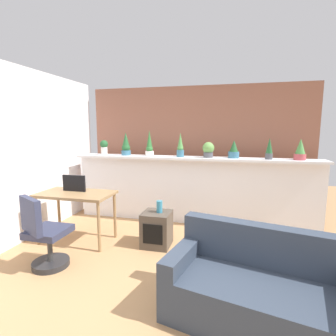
# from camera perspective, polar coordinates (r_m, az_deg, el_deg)

# --- Properties ---
(ground_plane) EXTENTS (12.00, 12.00, 0.00)m
(ground_plane) POSITION_cam_1_polar(r_m,az_deg,el_deg) (3.12, -1.12, -24.20)
(ground_plane) COLOR tan
(divider_wall) EXTENTS (4.29, 0.16, 1.16)m
(divider_wall) POSITION_cam_1_polar(r_m,az_deg,el_deg) (4.72, 5.24, -5.07)
(divider_wall) COLOR white
(divider_wall) RESTS_ON ground
(plant_shelf) EXTENTS (4.29, 0.40, 0.04)m
(plant_shelf) POSITION_cam_1_polar(r_m,az_deg,el_deg) (4.57, 5.27, 2.13)
(plant_shelf) COLOR white
(plant_shelf) RESTS_ON divider_wall
(brick_wall_behind) EXTENTS (4.29, 0.10, 2.50)m
(brick_wall_behind) POSITION_cam_1_polar(r_m,az_deg,el_deg) (5.20, 6.37, 3.67)
(brick_wall_behind) COLOR #935B47
(brick_wall_behind) RESTS_ON ground
(side_wall_left) EXTENTS (0.12, 4.40, 2.60)m
(side_wall_left) POSITION_cam_1_polar(r_m,az_deg,el_deg) (4.28, -32.30, 2.01)
(side_wall_left) COLOR white
(side_wall_left) RESTS_ON ground
(potted_plant_0) EXTENTS (0.15, 0.15, 0.28)m
(potted_plant_0) POSITION_cam_1_polar(r_m,az_deg,el_deg) (5.07, -13.78, 4.52)
(potted_plant_0) COLOR silver
(potted_plant_0) RESTS_ON plant_shelf
(potted_plant_1) EXTENTS (0.17, 0.17, 0.42)m
(potted_plant_1) POSITION_cam_1_polar(r_m,az_deg,el_deg) (4.94, -9.17, 4.85)
(potted_plant_1) COLOR #386B84
(potted_plant_1) RESTS_ON plant_shelf
(potted_plant_2) EXTENTS (0.15, 0.15, 0.46)m
(potted_plant_2) POSITION_cam_1_polar(r_m,az_deg,el_deg) (4.75, -4.07, 4.89)
(potted_plant_2) COLOR silver
(potted_plant_2) RESTS_ON plant_shelf
(potted_plant_3) EXTENTS (0.13, 0.13, 0.42)m
(potted_plant_3) POSITION_cam_1_polar(r_m,az_deg,el_deg) (4.58, 2.70, 4.59)
(potted_plant_3) COLOR #386B84
(potted_plant_3) RESTS_ON plant_shelf
(potted_plant_4) EXTENTS (0.20, 0.20, 0.27)m
(potted_plant_4) POSITION_cam_1_polar(r_m,az_deg,el_deg) (4.54, 8.79, 4.02)
(potted_plant_4) COLOR #4C4C51
(potted_plant_4) RESTS_ON plant_shelf
(potted_plant_5) EXTENTS (0.18, 0.18, 0.30)m
(potted_plant_5) POSITION_cam_1_polar(r_m,az_deg,el_deg) (4.54, 14.17, 3.80)
(potted_plant_5) COLOR #386B84
(potted_plant_5) RESTS_ON plant_shelf
(potted_plant_6) EXTENTS (0.11, 0.11, 0.35)m
(potted_plant_6) POSITION_cam_1_polar(r_m,az_deg,el_deg) (4.52, 21.23, 3.90)
(potted_plant_6) COLOR #4C4C51
(potted_plant_6) RESTS_ON plant_shelf
(potted_plant_7) EXTENTS (0.18, 0.18, 0.34)m
(potted_plant_7) POSITION_cam_1_polar(r_m,az_deg,el_deg) (4.63, 26.91, 3.49)
(potted_plant_7) COLOR #B7474C
(potted_plant_7) RESTS_ON plant_shelf
(desk) EXTENTS (1.10, 0.60, 0.75)m
(desk) POSITION_cam_1_polar(r_m,az_deg,el_deg) (4.15, -19.45, -6.24)
(desk) COLOR #99754C
(desk) RESTS_ON ground
(tv_monitor) EXTENTS (0.37, 0.04, 0.25)m
(tv_monitor) POSITION_cam_1_polar(r_m,az_deg,el_deg) (4.20, -19.82, -3.14)
(tv_monitor) COLOR black
(tv_monitor) RESTS_ON desk
(office_chair) EXTENTS (0.52, 0.52, 0.91)m
(office_chair) POSITION_cam_1_polar(r_m,az_deg,el_deg) (3.58, -25.38, -13.59)
(office_chair) COLOR #262628
(office_chair) RESTS_ON ground
(side_cube_shelf) EXTENTS (0.40, 0.41, 0.50)m
(side_cube_shelf) POSITION_cam_1_polar(r_m,az_deg,el_deg) (3.89, -2.49, -13.18)
(side_cube_shelf) COLOR #4C4238
(side_cube_shelf) RESTS_ON ground
(vase_on_shelf) EXTENTS (0.09, 0.09, 0.17)m
(vase_on_shelf) POSITION_cam_1_polar(r_m,az_deg,el_deg) (3.78, -1.88, -8.42)
(vase_on_shelf) COLOR teal
(vase_on_shelf) RESTS_ON side_cube_shelf
(couch) EXTENTS (1.69, 1.09, 0.80)m
(couch) POSITION_cam_1_polar(r_m,az_deg,el_deg) (2.65, 19.04, -24.06)
(couch) COLOR #333D4C
(couch) RESTS_ON ground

